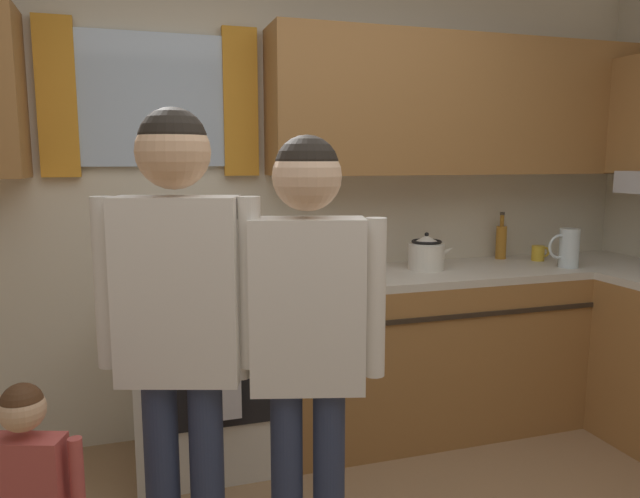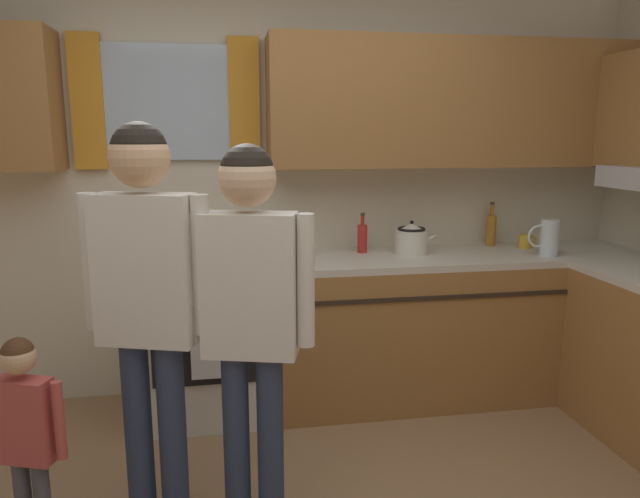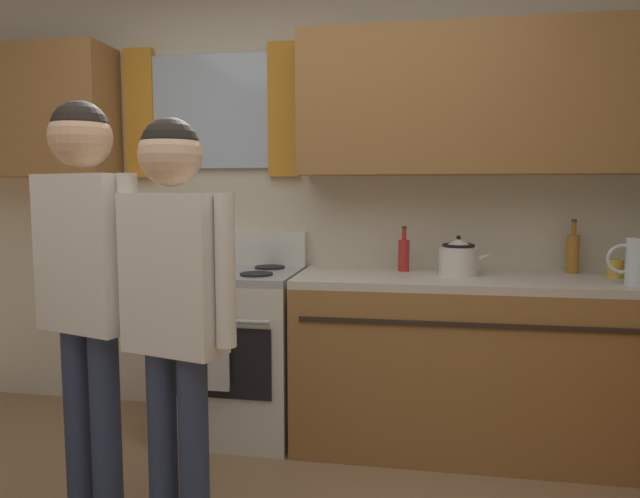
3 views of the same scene
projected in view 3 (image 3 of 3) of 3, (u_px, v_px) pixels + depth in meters
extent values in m
cube|color=beige|center=(308.00, 197.00, 3.37)|extent=(4.60, 0.10, 2.60)
cube|color=silver|center=(211.00, 112.00, 3.34)|extent=(0.70, 0.03, 0.66)
cube|color=orange|center=(140.00, 113.00, 3.41)|extent=(0.18, 0.04, 0.76)
cube|color=orange|center=(284.00, 110.00, 3.26)|extent=(0.18, 0.04, 0.76)
cube|color=#9E6B38|center=(19.00, 113.00, 3.40)|extent=(1.16, 0.32, 0.75)
cube|color=#9E6B38|center=(521.00, 100.00, 2.92)|extent=(2.30, 0.32, 0.75)
cube|color=#9E6B38|center=(519.00, 369.00, 2.91)|extent=(2.28, 0.62, 0.86)
cube|color=beige|center=(522.00, 282.00, 2.86)|extent=(2.28, 0.62, 0.04)
cube|color=#2D2319|center=(533.00, 328.00, 2.57)|extent=(2.16, 0.01, 0.02)
cube|color=silver|center=(232.00, 355.00, 3.16)|extent=(0.73, 0.62, 0.86)
cube|color=black|center=(212.00, 362.00, 2.85)|extent=(0.61, 0.01, 0.36)
cylinder|color=#ADADB2|center=(210.00, 320.00, 2.80)|extent=(0.61, 0.02, 0.02)
cube|color=#ADADB2|center=(231.00, 274.00, 3.12)|extent=(0.73, 0.62, 0.04)
cube|color=silver|center=(246.00, 248.00, 3.37)|extent=(0.73, 0.08, 0.20)
cylinder|color=black|center=(190.00, 272.00, 3.01)|extent=(0.17, 0.17, 0.01)
cylinder|color=black|center=(256.00, 274.00, 2.95)|extent=(0.17, 0.17, 0.01)
cylinder|color=black|center=(208.00, 266.00, 3.28)|extent=(0.17, 0.17, 0.01)
cylinder|color=black|center=(270.00, 267.00, 3.22)|extent=(0.17, 0.17, 0.01)
cube|color=silver|center=(210.00, 357.00, 2.81)|extent=(0.20, 0.02, 0.34)
cylinder|color=red|center=(404.00, 256.00, 3.09)|extent=(0.06, 0.06, 0.17)
cylinder|color=red|center=(404.00, 235.00, 3.08)|extent=(0.02, 0.02, 0.06)
cylinder|color=#3F382D|center=(404.00, 228.00, 3.07)|extent=(0.03, 0.03, 0.02)
cylinder|color=#B27223|center=(573.00, 254.00, 3.02)|extent=(0.06, 0.06, 0.20)
cylinder|color=#B27223|center=(574.00, 229.00, 3.00)|extent=(0.02, 0.02, 0.07)
cylinder|color=#3F382D|center=(574.00, 221.00, 3.00)|extent=(0.03, 0.03, 0.02)
cylinder|color=gold|center=(615.00, 269.00, 2.87)|extent=(0.08, 0.08, 0.09)
torus|color=gold|center=(626.00, 268.00, 2.86)|extent=(0.06, 0.01, 0.06)
cylinder|color=silver|center=(458.00, 262.00, 2.94)|extent=(0.20, 0.20, 0.14)
cone|color=silver|center=(459.00, 243.00, 2.93)|extent=(0.18, 0.18, 0.05)
sphere|color=black|center=(459.00, 238.00, 2.93)|extent=(0.02, 0.02, 0.02)
cone|color=silver|center=(484.00, 257.00, 2.92)|extent=(0.09, 0.04, 0.07)
torus|color=black|center=(458.00, 245.00, 2.93)|extent=(0.17, 0.17, 0.02)
cylinder|color=silver|center=(638.00, 262.00, 2.62)|extent=(0.11, 0.11, 0.22)
torus|color=silver|center=(622.00, 259.00, 2.63)|extent=(0.14, 0.02, 0.14)
cylinder|color=#2D3856|center=(106.00, 438.00, 2.14)|extent=(0.11, 0.11, 0.82)
cylinder|color=#2D3856|center=(80.00, 431.00, 2.21)|extent=(0.11, 0.11, 0.82)
cube|color=white|center=(85.00, 253.00, 2.10)|extent=(0.40, 0.27, 0.58)
cylinder|color=white|center=(129.00, 250.00, 2.00)|extent=(0.07, 0.07, 0.53)
cylinder|color=white|center=(45.00, 244.00, 2.20)|extent=(0.07, 0.07, 0.53)
sphere|color=#DBAD84|center=(81.00, 137.00, 2.06)|extent=(0.22, 0.22, 0.22)
sphere|color=black|center=(80.00, 129.00, 2.06)|extent=(0.21, 0.21, 0.21)
cylinder|color=#2D3856|center=(194.00, 463.00, 1.99)|extent=(0.10, 0.10, 0.78)
cylinder|color=#2D3856|center=(163.00, 455.00, 2.05)|extent=(0.10, 0.10, 0.78)
cube|color=white|center=(174.00, 274.00, 1.95)|extent=(0.38, 0.24, 0.55)
cylinder|color=white|center=(225.00, 271.00, 1.86)|extent=(0.07, 0.07, 0.51)
cylinder|color=white|center=(126.00, 264.00, 2.04)|extent=(0.07, 0.07, 0.51)
sphere|color=beige|center=(171.00, 155.00, 1.91)|extent=(0.21, 0.21, 0.21)
sphere|color=black|center=(170.00, 147.00, 1.91)|extent=(0.20, 0.20, 0.20)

